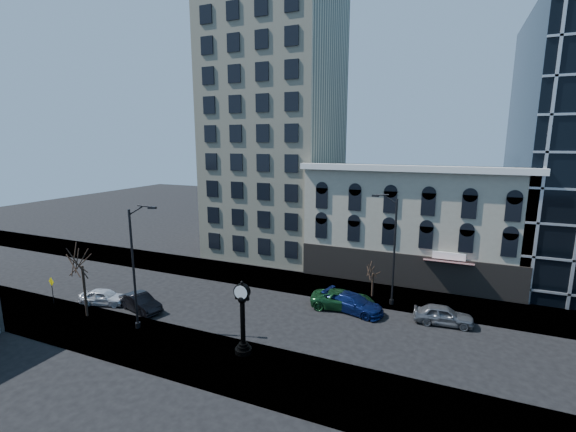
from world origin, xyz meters
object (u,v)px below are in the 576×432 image
at_px(warning_sign, 52,286).
at_px(car_near_b, 140,302).
at_px(street_lamp_near, 140,235).
at_px(car_near_a, 104,297).
at_px(street_clock, 243,321).

relative_size(warning_sign, car_near_b, 0.55).
bearing_deg(car_near_b, warning_sign, 119.69).
relative_size(street_lamp_near, car_near_a, 2.40).
bearing_deg(car_near_b, car_near_a, 108.45).
distance_m(warning_sign, car_near_a, 4.73).
relative_size(street_lamp_near, car_near_b, 2.22).
bearing_deg(car_near_a, street_lamp_near, -125.21).
height_order(street_clock, car_near_b, street_clock).
relative_size(street_lamp_near, warning_sign, 4.03).
bearing_deg(car_near_a, street_clock, -115.91).
xyz_separation_m(street_clock, street_lamp_near, (-8.87, 0.12, 5.29)).
xyz_separation_m(car_near_a, car_near_b, (4.11, 0.26, 0.03)).
relative_size(street_clock, car_near_a, 1.25).
relative_size(street_clock, car_near_b, 1.16).
bearing_deg(street_lamp_near, car_near_b, 125.55).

